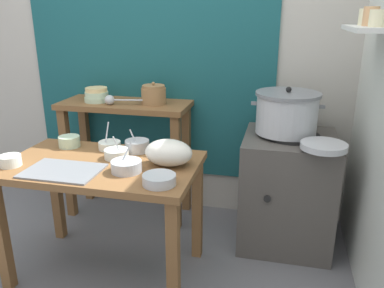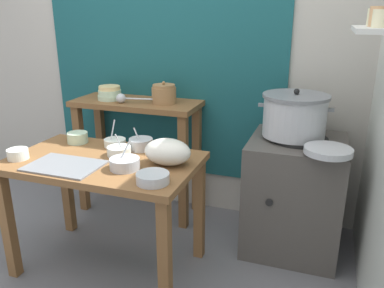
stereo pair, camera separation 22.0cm
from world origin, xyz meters
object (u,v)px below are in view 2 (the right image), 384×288
(steamer_pot, at_px, (295,115))
(back_shelf_table, at_px, (137,129))
(prep_table, at_px, (104,177))
(prep_bowl_4, at_px, (141,144))
(bowl_stack_enamel, at_px, (110,93))
(wide_pan, at_px, (328,151))
(prep_bowl_6, at_px, (153,178))
(stove_block, at_px, (294,194))
(prep_bowl_1, at_px, (78,137))
(prep_bowl_3, at_px, (115,142))
(plastic_bag, at_px, (168,152))
(serving_tray, at_px, (65,166))
(prep_bowl_0, at_px, (124,163))
(prep_bowl_5, at_px, (18,154))
(ladle, at_px, (123,98))
(clay_pot, at_px, (164,94))
(prep_bowl_2, at_px, (119,151))

(steamer_pot, bearing_deg, back_shelf_table, 174.61)
(prep_table, height_order, prep_bowl_4, prep_bowl_4)
(bowl_stack_enamel, relative_size, wide_pan, 0.68)
(wide_pan, relative_size, prep_bowl_6, 1.59)
(stove_block, height_order, wide_pan, wide_pan)
(prep_bowl_1, height_order, prep_bowl_3, prep_bowl_3)
(prep_bowl_3, bearing_deg, back_shelf_table, 101.68)
(steamer_pot, distance_m, prep_bowl_4, 0.98)
(back_shelf_table, distance_m, prep_bowl_3, 0.53)
(plastic_bag, bearing_deg, serving_tray, -157.24)
(back_shelf_table, bearing_deg, prep_bowl_0, -67.41)
(prep_bowl_5, bearing_deg, wide_pan, 16.82)
(back_shelf_table, xyz_separation_m, stove_block, (1.21, -0.13, -0.30))
(ladle, bearing_deg, plastic_bag, -44.69)
(prep_bowl_4, bearing_deg, steamer_pot, 24.53)
(plastic_bag, height_order, prep_bowl_0, prep_bowl_0)
(prep_table, height_order, clay_pot, clay_pot)
(stove_block, distance_m, prep_bowl_3, 1.22)
(steamer_pot, bearing_deg, prep_bowl_4, -155.47)
(prep_table, relative_size, bowl_stack_enamel, 6.06)
(prep_bowl_1, bearing_deg, ladle, 76.71)
(wide_pan, xyz_separation_m, prep_bowl_4, (-1.10, -0.12, -0.04))
(ladle, relative_size, prep_bowl_1, 2.20)
(back_shelf_table, xyz_separation_m, steamer_pot, (1.17, -0.11, 0.24))
(wide_pan, height_order, prep_bowl_3, prep_bowl_3)
(prep_bowl_1, bearing_deg, prep_bowl_5, -112.02)
(prep_table, xyz_separation_m, plastic_bag, (0.39, 0.05, 0.18))
(wide_pan, bearing_deg, back_shelf_table, 164.32)
(prep_bowl_1, relative_size, prep_bowl_4, 0.89)
(stove_block, bearing_deg, prep_bowl_3, -160.60)
(wide_pan, bearing_deg, plastic_bag, -160.28)
(clay_pot, relative_size, bowl_stack_enamel, 0.97)
(bowl_stack_enamel, bearing_deg, prep_bowl_6, -49.97)
(prep_bowl_2, xyz_separation_m, prep_bowl_6, (0.35, -0.29, -0.00))
(bowl_stack_enamel, distance_m, ladle, 0.17)
(prep_table, distance_m, plastic_bag, 0.43)
(stove_block, distance_m, prep_bowl_6, 1.10)
(wide_pan, bearing_deg, prep_bowl_6, -145.61)
(clay_pot, xyz_separation_m, ladle, (-0.29, -0.10, -0.03))
(prep_bowl_1, height_order, prep_bowl_5, prep_bowl_1)
(plastic_bag, bearing_deg, clay_pot, 114.39)
(prep_bowl_0, relative_size, prep_bowl_1, 1.24)
(serving_tray, xyz_separation_m, prep_bowl_4, (0.27, 0.40, 0.03))
(prep_bowl_3, bearing_deg, prep_bowl_6, -43.00)
(prep_bowl_6, bearing_deg, steamer_pot, 54.42)
(bowl_stack_enamel, relative_size, serving_tray, 0.45)
(prep_bowl_1, bearing_deg, plastic_bag, -12.76)
(plastic_bag, xyz_separation_m, prep_bowl_4, (-0.25, 0.18, -0.04))
(prep_table, relative_size, plastic_bag, 4.12)
(prep_bowl_6, bearing_deg, stove_block, 51.98)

